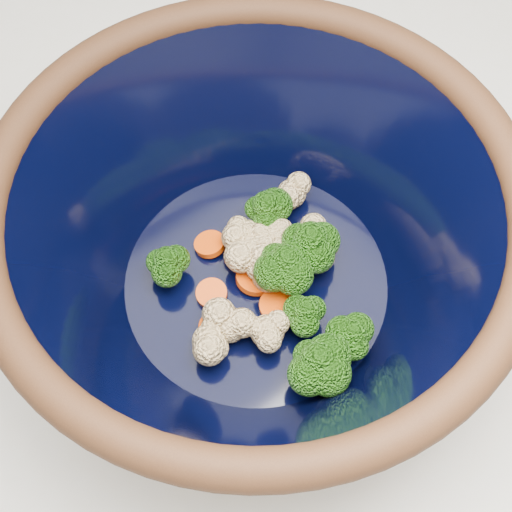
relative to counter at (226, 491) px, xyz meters
The scene contains 3 objects.
counter is the anchor object (origin of this frame).
mixing_bowl 0.55m from the counter, 22.38° to the left, with size 0.47×0.47×0.17m.
vegetable_pile 0.52m from the counter, ahead, with size 0.17×0.18×0.06m.
Camera 1 is at (-0.09, -0.19, 1.47)m, focal length 50.00 mm.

